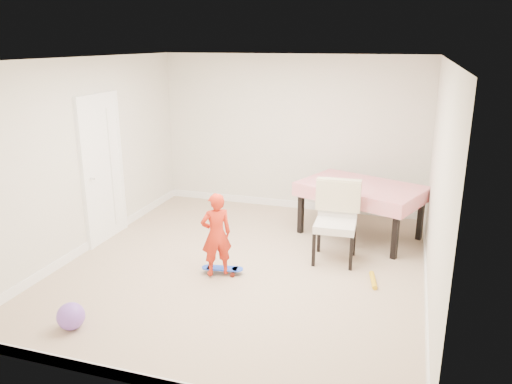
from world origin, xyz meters
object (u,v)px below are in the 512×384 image
(dining_table, at_px, (360,211))
(balloon, at_px, (71,316))
(dining_chair, at_px, (335,223))
(skateboard, at_px, (222,271))
(child, at_px, (216,237))

(dining_table, xyz_separation_m, balloon, (-2.49, -3.42, -0.26))
(dining_table, height_order, balloon, dining_table)
(dining_chair, xyz_separation_m, skateboard, (-1.27, -0.81, -0.49))
(dining_chair, height_order, balloon, dining_chair)
(skateboard, bearing_deg, dining_table, 40.66)
(dining_table, relative_size, dining_chair, 1.60)
(dining_chair, distance_m, skateboard, 1.58)
(dining_chair, relative_size, skateboard, 2.03)
(dining_chair, bearing_deg, skateboard, -149.90)
(dining_table, bearing_deg, dining_chair, -80.88)
(dining_chair, xyz_separation_m, balloon, (-2.27, -2.44, -0.39))
(dining_chair, bearing_deg, child, -147.96)
(dining_table, xyz_separation_m, child, (-1.52, -1.88, 0.12))
(balloon, bearing_deg, dining_chair, 46.97)
(dining_table, height_order, child, child)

